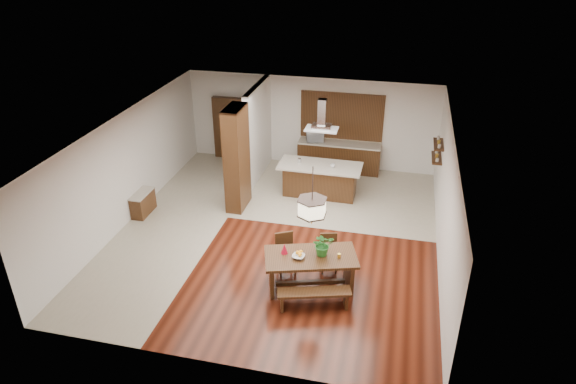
% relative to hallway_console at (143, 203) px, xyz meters
% --- Properties ---
extents(room_shell, '(9.00, 9.04, 2.92)m').
position_rel_hallway_console_xyz_m(room_shell, '(3.81, -0.20, 1.75)').
color(room_shell, '#39140A').
rests_on(room_shell, ground).
extents(tile_hallway, '(2.50, 9.00, 0.01)m').
position_rel_hallway_console_xyz_m(tile_hallway, '(1.06, -0.20, -0.31)').
color(tile_hallway, '#B8B09A').
rests_on(tile_hallway, ground).
extents(tile_kitchen, '(5.50, 4.00, 0.01)m').
position_rel_hallway_console_xyz_m(tile_kitchen, '(5.06, 2.30, -0.31)').
color(tile_kitchen, '#B8B09A').
rests_on(tile_kitchen, ground).
extents(soffit_band, '(8.00, 9.00, 0.02)m').
position_rel_hallway_console_xyz_m(soffit_band, '(3.81, -0.20, 2.57)').
color(soffit_band, '#3E1B0F').
rests_on(soffit_band, room_shell).
extents(partition_pier, '(0.45, 1.00, 2.90)m').
position_rel_hallway_console_xyz_m(partition_pier, '(2.41, 1.00, 1.14)').
color(partition_pier, black).
rests_on(partition_pier, ground).
extents(partition_stub, '(0.18, 2.40, 2.90)m').
position_rel_hallway_console_xyz_m(partition_stub, '(2.41, 3.10, 1.14)').
color(partition_stub, silver).
rests_on(partition_stub, ground).
extents(hallway_console, '(0.37, 0.88, 0.63)m').
position_rel_hallway_console_xyz_m(hallway_console, '(0.00, 0.00, 0.00)').
color(hallway_console, black).
rests_on(hallway_console, ground).
extents(hallway_doorway, '(1.10, 0.20, 2.10)m').
position_rel_hallway_console_xyz_m(hallway_doorway, '(1.11, 4.20, 0.74)').
color(hallway_doorway, black).
rests_on(hallway_doorway, ground).
extents(rear_counter, '(2.60, 0.62, 0.95)m').
position_rel_hallway_console_xyz_m(rear_counter, '(4.81, 4.00, 0.16)').
color(rear_counter, black).
rests_on(rear_counter, ground).
extents(kitchen_window, '(2.60, 0.08, 1.50)m').
position_rel_hallway_console_xyz_m(kitchen_window, '(4.81, 4.26, 1.44)').
color(kitchen_window, '#AA6833').
rests_on(kitchen_window, room_shell).
extents(shelf_lower, '(0.26, 0.90, 0.04)m').
position_rel_hallway_console_xyz_m(shelf_lower, '(7.68, 2.40, 1.08)').
color(shelf_lower, black).
rests_on(shelf_lower, room_shell).
extents(shelf_upper, '(0.26, 0.90, 0.04)m').
position_rel_hallway_console_xyz_m(shelf_upper, '(7.68, 2.40, 1.49)').
color(shelf_upper, black).
rests_on(shelf_upper, room_shell).
extents(dining_table, '(2.15, 1.51, 0.81)m').
position_rel_hallway_console_xyz_m(dining_table, '(5.05, -2.13, 0.28)').
color(dining_table, black).
rests_on(dining_table, ground).
extents(dining_bench, '(1.55, 0.74, 0.43)m').
position_rel_hallway_console_xyz_m(dining_bench, '(5.26, -2.80, -0.10)').
color(dining_bench, black).
rests_on(dining_bench, ground).
extents(dining_chair_left, '(0.56, 0.56, 0.94)m').
position_rel_hallway_console_xyz_m(dining_chair_left, '(4.41, -1.70, 0.15)').
color(dining_chair_left, black).
rests_on(dining_chair_left, ground).
extents(dining_chair_right, '(0.47, 0.47, 0.87)m').
position_rel_hallway_console_xyz_m(dining_chair_right, '(5.34, -1.41, 0.12)').
color(dining_chair_right, black).
rests_on(dining_chair_right, ground).
extents(pendant_lantern, '(0.64, 0.64, 1.31)m').
position_rel_hallway_console_xyz_m(pendant_lantern, '(5.05, -2.13, 1.93)').
color(pendant_lantern, '#F3E3BA').
rests_on(pendant_lantern, room_shell).
extents(foliage_plant, '(0.56, 0.52, 0.51)m').
position_rel_hallway_console_xyz_m(foliage_plant, '(5.29, -2.02, 0.75)').
color(foliage_plant, '#246923').
rests_on(foliage_plant, dining_table).
extents(fruit_bowl, '(0.28, 0.28, 0.06)m').
position_rel_hallway_console_xyz_m(fruit_bowl, '(4.81, -2.26, 0.53)').
color(fruit_bowl, beige).
rests_on(fruit_bowl, dining_table).
extents(napkin_cone, '(0.16, 0.16, 0.23)m').
position_rel_hallway_console_xyz_m(napkin_cone, '(4.48, -2.16, 0.61)').
color(napkin_cone, '#B70D25').
rests_on(napkin_cone, dining_table).
extents(gold_ornament, '(0.09, 0.09, 0.10)m').
position_rel_hallway_console_xyz_m(gold_ornament, '(5.65, -2.06, 0.55)').
color(gold_ornament, gold).
rests_on(gold_ornament, dining_table).
extents(kitchen_island, '(2.37, 1.05, 0.98)m').
position_rel_hallway_console_xyz_m(kitchen_island, '(4.51, 2.18, 0.19)').
color(kitchen_island, black).
rests_on(kitchen_island, ground).
extents(range_hood, '(0.90, 0.55, 0.87)m').
position_rel_hallway_console_xyz_m(range_hood, '(4.51, 2.18, 2.15)').
color(range_hood, silver).
rests_on(range_hood, room_shell).
extents(island_cup, '(0.16, 0.16, 0.10)m').
position_rel_hallway_console_xyz_m(island_cup, '(4.88, 2.04, 0.71)').
color(island_cup, silver).
rests_on(island_cup, kitchen_island).
extents(microwave, '(0.61, 0.50, 0.30)m').
position_rel_hallway_console_xyz_m(microwave, '(4.02, 3.97, 0.78)').
color(microwave, silver).
rests_on(microwave, rear_counter).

